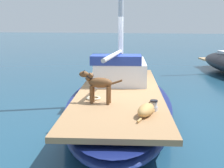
{
  "coord_description": "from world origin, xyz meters",
  "views": [
    {
      "loc": [
        1.27,
        -7.36,
        2.35
      ],
      "look_at": [
        0.0,
        -1.0,
        1.01
      ],
      "focal_mm": 47.94,
      "sensor_mm": 36.0,
      "label": 1
    }
  ],
  "objects_px": {
    "sailboat_main": "(120,102)",
    "deck_winch": "(154,106)",
    "dog_tan": "(147,110)",
    "coiled_rope": "(93,98)",
    "dog_brown": "(98,84)"
  },
  "relations": [
    {
      "from": "sailboat_main",
      "to": "deck_winch",
      "type": "xyz_separation_m",
      "value": [
        0.97,
        -1.7,
        0.42
      ]
    },
    {
      "from": "dog_tan",
      "to": "coiled_rope",
      "type": "distance_m",
      "value": 1.59
    },
    {
      "from": "sailboat_main",
      "to": "deck_winch",
      "type": "height_order",
      "value": "deck_winch"
    },
    {
      "from": "sailboat_main",
      "to": "coiled_rope",
      "type": "relative_size",
      "value": 23.21
    },
    {
      "from": "deck_winch",
      "to": "coiled_rope",
      "type": "distance_m",
      "value": 1.53
    },
    {
      "from": "dog_tan",
      "to": "deck_winch",
      "type": "bearing_deg",
      "value": 70.61
    },
    {
      "from": "deck_winch",
      "to": "dog_brown",
      "type": "bearing_deg",
      "value": 164.47
    },
    {
      "from": "deck_winch",
      "to": "dog_tan",
      "type": "bearing_deg",
      "value": -109.39
    },
    {
      "from": "deck_winch",
      "to": "sailboat_main",
      "type": "bearing_deg",
      "value": 119.67
    },
    {
      "from": "dog_tan",
      "to": "dog_brown",
      "type": "bearing_deg",
      "value": 148.96
    },
    {
      "from": "sailboat_main",
      "to": "coiled_rope",
      "type": "distance_m",
      "value": 1.19
    },
    {
      "from": "dog_brown",
      "to": "coiled_rope",
      "type": "xyz_separation_m",
      "value": [
        -0.19,
        0.31,
        -0.4
      ]
    },
    {
      "from": "dog_brown",
      "to": "sailboat_main",
      "type": "bearing_deg",
      "value": 80.73
    },
    {
      "from": "dog_brown",
      "to": "coiled_rope",
      "type": "distance_m",
      "value": 0.54
    },
    {
      "from": "coiled_rope",
      "to": "dog_tan",
      "type": "bearing_deg",
      "value": -36.9
    }
  ]
}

